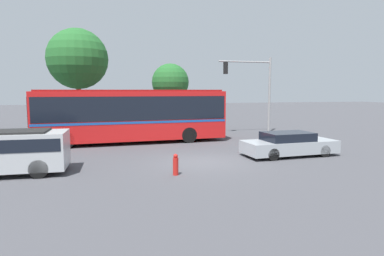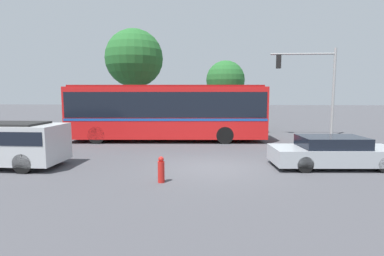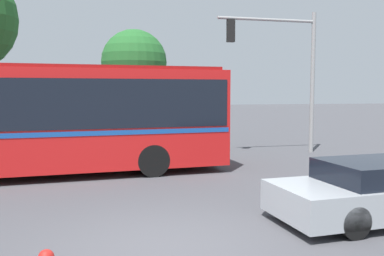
% 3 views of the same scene
% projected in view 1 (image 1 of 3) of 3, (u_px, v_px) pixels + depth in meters
% --- Properties ---
extents(ground_plane, '(140.00, 140.00, 0.00)m').
position_uv_depth(ground_plane, '(203.00, 162.00, 15.57)').
color(ground_plane, '#444449').
extents(city_bus, '(11.99, 3.21, 3.40)m').
position_uv_depth(city_bus, '(132.00, 113.00, 21.18)').
color(city_bus, red).
rests_on(city_bus, ground).
extents(sedan_foreground, '(4.93, 2.14, 1.22)m').
position_uv_depth(sedan_foreground, '(289.00, 144.00, 17.03)').
color(sedan_foreground, '#9EA3A8').
rests_on(sedan_foreground, ground).
extents(suv_left_lane, '(4.72, 2.09, 1.77)m').
position_uv_depth(suv_left_lane, '(5.00, 149.00, 13.14)').
color(suv_left_lane, '#B2B5B7').
rests_on(suv_left_lane, ground).
extents(traffic_light_pole, '(4.35, 0.24, 5.93)m').
position_uv_depth(traffic_light_pole, '(256.00, 84.00, 25.86)').
color(traffic_light_pole, gray).
rests_on(traffic_light_pole, ground).
extents(flowering_hedge, '(9.17, 1.58, 1.72)m').
position_uv_depth(flowering_hedge, '(156.00, 122.00, 26.41)').
color(flowering_hedge, '#286028').
rests_on(flowering_hedge, ground).
extents(street_tree_left, '(4.88, 4.88, 8.34)m').
position_uv_depth(street_tree_left, '(78.00, 59.00, 26.90)').
color(street_tree_left, brown).
rests_on(street_tree_left, ground).
extents(street_tree_centre, '(3.31, 3.31, 5.74)m').
position_uv_depth(street_tree_centre, '(170.00, 83.00, 29.64)').
color(street_tree_centre, brown).
rests_on(street_tree_centre, ground).
extents(fire_hydrant, '(0.22, 0.22, 0.86)m').
position_uv_depth(fire_hydrant, '(176.00, 165.00, 13.13)').
color(fire_hydrant, red).
rests_on(fire_hydrant, ground).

